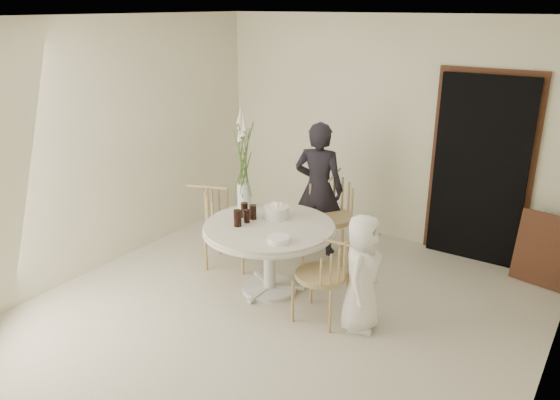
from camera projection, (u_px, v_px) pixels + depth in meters
The scene contains 18 objects.
ground at pixel (285, 310), 5.28m from camera, with size 4.50×4.50×0.00m, color beige.
room_shell at pixel (285, 148), 4.73m from camera, with size 4.50×4.50×4.50m.
doorway at pixel (480, 171), 6.05m from camera, with size 1.00×0.10×2.10m, color black.
door_trim at pixel (481, 165), 6.06m from camera, with size 1.12×0.03×2.22m, color #572D1E.
table at pixel (269, 235), 5.45m from camera, with size 1.33×1.33×0.73m.
picture_frame at pixel (544, 250), 5.67m from camera, with size 0.58×0.04×0.77m, color #572D1E.
chair_far at pixel (331, 205), 6.22m from camera, with size 0.63×0.66×0.98m.
chair_right at pixel (333, 269), 4.93m from camera, with size 0.52×0.48×0.83m.
chair_left at pixel (218, 214), 6.05m from camera, with size 0.65×0.62×0.92m.
girl at pixel (319, 189), 6.28m from camera, with size 0.57×0.38×1.57m, color black.
boy at pixel (362, 273), 4.83m from camera, with size 0.54×0.35×1.10m, color white.
birthday_cake at pixel (276, 212), 5.57m from camera, with size 0.25×0.25×0.17m.
cola_tumbler_a at pixel (244, 210), 5.58m from camera, with size 0.07×0.07×0.15m, color black.
cola_tumbler_b at pixel (238, 218), 5.35m from camera, with size 0.08×0.08×0.17m, color black.
cola_tumbler_c at pixel (253, 212), 5.53m from camera, with size 0.07×0.07×0.15m, color black.
cola_tumbler_d at pixel (247, 216), 5.45m from camera, with size 0.06×0.06×0.14m, color black.
plate_stack at pixel (279, 239), 5.01m from camera, with size 0.21×0.21×0.05m, color white.
flower_vase at pixel (243, 162), 5.69m from camera, with size 0.15×0.15×1.09m.
Camera 1 is at (2.51, -3.86, 2.80)m, focal length 35.00 mm.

